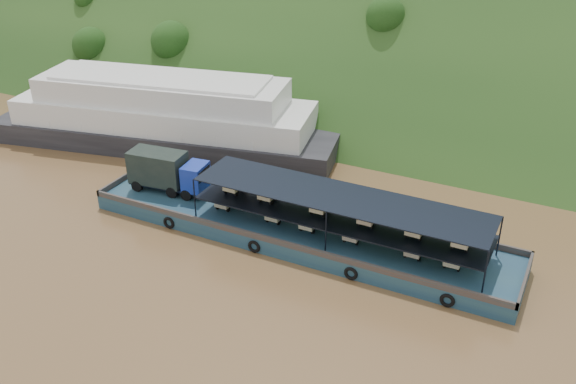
% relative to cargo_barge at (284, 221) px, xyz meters
% --- Properties ---
extents(ground, '(160.00, 160.00, 0.00)m').
position_rel_cargo_barge_xyz_m(ground, '(1.75, -1.82, -1.17)').
color(ground, brown).
rests_on(ground, ground).
extents(hillside, '(140.00, 39.60, 39.60)m').
position_rel_cargo_barge_xyz_m(hillside, '(1.75, 34.18, -1.17)').
color(hillside, '#193814').
rests_on(hillside, ground).
extents(cargo_barge, '(35.00, 7.18, 4.72)m').
position_rel_cargo_barge_xyz_m(cargo_barge, '(0.00, 0.00, 0.00)').
color(cargo_barge, navy).
rests_on(cargo_barge, ground).
extents(passenger_ferry, '(37.66, 16.49, 7.40)m').
position_rel_cargo_barge_xyz_m(passenger_ferry, '(-19.48, 10.70, 2.03)').
color(passenger_ferry, black).
rests_on(passenger_ferry, ground).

